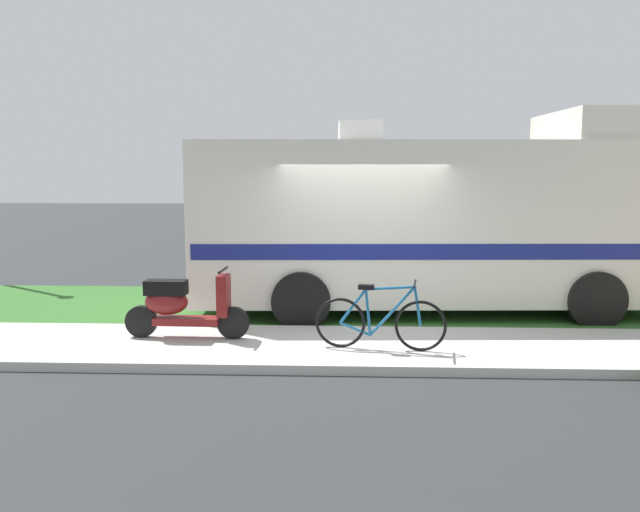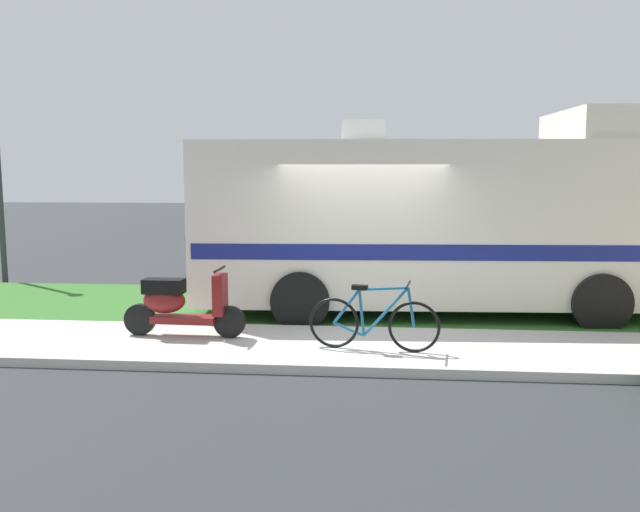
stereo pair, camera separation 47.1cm
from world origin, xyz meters
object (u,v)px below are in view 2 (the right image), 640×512
object	(u,v)px
motorhome_rv	(439,220)
bicycle	(373,322)
scooter	(179,304)
pickup_truck_near	(545,232)

from	to	relation	value
motorhome_rv	bicycle	bearing A→B (deg)	-110.76
scooter	bicycle	world-z (taller)	scooter
motorhome_rv	pickup_truck_near	bearing A→B (deg)	57.93
motorhome_rv	pickup_truck_near	xyz separation A→B (m)	(2.93, 4.67, -0.60)
scooter	bicycle	xyz separation A→B (m)	(2.68, -0.47, -0.08)
motorhome_rv	bicycle	size ratio (longest dim) A/B	4.65
motorhome_rv	scooter	distance (m)	4.50
motorhome_rv	pickup_truck_near	distance (m)	5.55
motorhome_rv	bicycle	world-z (taller)	motorhome_rv
bicycle	pickup_truck_near	world-z (taller)	pickup_truck_near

